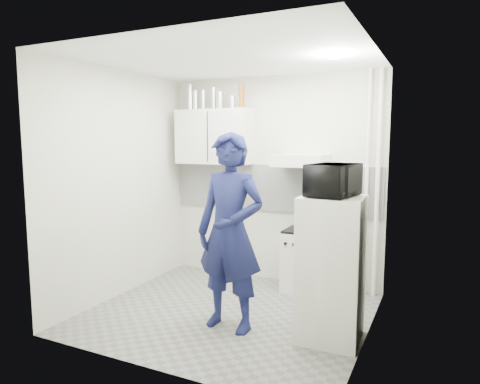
% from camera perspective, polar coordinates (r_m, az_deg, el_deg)
% --- Properties ---
extents(floor, '(2.80, 2.80, 0.00)m').
position_cam_1_polar(floor, '(4.68, -1.57, -15.81)').
color(floor, '#55564A').
rests_on(floor, ground).
extents(ceiling, '(2.80, 2.80, 0.00)m').
position_cam_1_polar(ceiling, '(4.38, -1.68, 17.35)').
color(ceiling, white).
rests_on(ceiling, wall_back).
extents(wall_back, '(2.80, 0.00, 2.80)m').
position_cam_1_polar(wall_back, '(5.48, 4.38, 1.60)').
color(wall_back, beige).
rests_on(wall_back, floor).
extents(wall_left, '(0.00, 2.60, 2.60)m').
position_cam_1_polar(wall_left, '(5.13, -15.66, 1.00)').
color(wall_left, beige).
rests_on(wall_left, floor).
extents(wall_right, '(0.00, 2.60, 2.60)m').
position_cam_1_polar(wall_right, '(3.91, 16.95, -0.83)').
color(wall_right, beige).
rests_on(wall_right, floor).
extents(person, '(0.71, 0.49, 1.88)m').
position_cam_1_polar(person, '(4.06, -1.32, -5.38)').
color(person, '#131740').
rests_on(person, floor).
extents(stove, '(0.45, 0.45, 0.72)m').
position_cam_1_polar(stove, '(5.25, 8.47, -9.11)').
color(stove, silver).
rests_on(stove, floor).
extents(fridge, '(0.57, 0.57, 1.32)m').
position_cam_1_polar(fridge, '(3.99, 12.05, -9.96)').
color(fridge, white).
rests_on(fridge, floor).
extents(stove_top, '(0.43, 0.43, 0.03)m').
position_cam_1_polar(stove_top, '(5.16, 8.54, -5.11)').
color(stove_top, black).
rests_on(stove_top, stove).
extents(saucepan, '(0.19, 0.19, 0.10)m').
position_cam_1_polar(saucepan, '(5.16, 9.41, -4.39)').
color(saucepan, silver).
rests_on(saucepan, stove_top).
extents(microwave, '(0.56, 0.42, 0.29)m').
position_cam_1_polar(microwave, '(3.84, 12.35, 1.55)').
color(microwave, black).
rests_on(microwave, fridge).
extents(bottle_a, '(0.08, 0.08, 0.34)m').
position_cam_1_polar(bottle_a, '(5.83, -6.70, 12.41)').
color(bottle_a, silver).
rests_on(bottle_a, upper_cabinet).
extents(bottle_b, '(0.07, 0.07, 0.25)m').
position_cam_1_polar(bottle_b, '(5.78, -5.98, 12.06)').
color(bottle_b, silver).
rests_on(bottle_b, upper_cabinet).
extents(bottle_c, '(0.06, 0.06, 0.25)m').
position_cam_1_polar(bottle_c, '(5.72, -4.95, 12.13)').
color(bottle_c, silver).
rests_on(bottle_c, upper_cabinet).
extents(bottle_d, '(0.06, 0.06, 0.28)m').
position_cam_1_polar(bottle_d, '(5.64, -3.56, 12.33)').
color(bottle_d, silver).
rests_on(bottle_d, upper_cabinet).
extents(canister_a, '(0.09, 0.09, 0.22)m').
position_cam_1_polar(canister_a, '(5.60, -2.72, 12.07)').
color(canister_a, silver).
rests_on(canister_a, upper_cabinet).
extents(canister_b, '(0.08, 0.08, 0.16)m').
position_cam_1_polar(canister_b, '(5.51, -1.05, 11.86)').
color(canister_b, silver).
rests_on(canister_b, upper_cabinet).
extents(bottle_e, '(0.08, 0.08, 0.30)m').
position_cam_1_polar(bottle_e, '(5.46, 0.20, 12.64)').
color(bottle_e, brown).
rests_on(bottle_e, upper_cabinet).
extents(upper_cabinet, '(1.00, 0.35, 0.70)m').
position_cam_1_polar(upper_cabinet, '(5.61, -3.44, 7.36)').
color(upper_cabinet, white).
rests_on(upper_cabinet, wall_back).
extents(range_hood, '(0.60, 0.50, 0.14)m').
position_cam_1_polar(range_hood, '(5.07, 8.13, 4.18)').
color(range_hood, silver).
rests_on(range_hood, wall_back).
extents(backsplash, '(2.74, 0.03, 0.60)m').
position_cam_1_polar(backsplash, '(5.47, 4.31, 0.54)').
color(backsplash, white).
rests_on(backsplash, wall_back).
extents(pipe_a, '(0.05, 0.05, 2.60)m').
position_cam_1_polar(pipe_a, '(5.07, 17.85, 0.86)').
color(pipe_a, silver).
rests_on(pipe_a, floor).
extents(pipe_b, '(0.04, 0.04, 2.60)m').
position_cam_1_polar(pipe_b, '(5.09, 16.52, 0.93)').
color(pipe_b, silver).
rests_on(pipe_b, floor).
extents(ceiling_spot_fixture, '(0.10, 0.10, 0.02)m').
position_cam_1_polar(ceiling_spot_fixture, '(4.22, 12.40, 17.19)').
color(ceiling_spot_fixture, white).
rests_on(ceiling_spot_fixture, ceiling).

